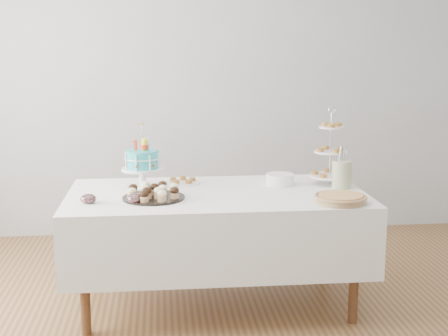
{
  "coord_description": "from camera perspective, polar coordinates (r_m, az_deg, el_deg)",
  "views": [
    {
      "loc": [
        -0.36,
        -3.62,
        1.7
      ],
      "look_at": [
        0.05,
        0.3,
        0.93
      ],
      "focal_mm": 50.0,
      "sensor_mm": 36.0,
      "label": 1
    }
  ],
  "objects": [
    {
      "name": "jam_bowl_a",
      "position": [
        3.8,
        -8.1,
        -2.78
      ],
      "size": [
        0.1,
        0.1,
        0.06
      ],
      "color": "silver",
      "rests_on": "table"
    },
    {
      "name": "tiered_stand",
      "position": [
        4.3,
        9.72,
        1.44
      ],
      "size": [
        0.28,
        0.28,
        0.54
      ],
      "color": "silver",
      "rests_on": "table"
    },
    {
      "name": "pastry_plate",
      "position": [
        4.31,
        -3.8,
        -1.21
      ],
      "size": [
        0.24,
        0.24,
        0.04
      ],
      "color": "white",
      "rests_on": "table"
    },
    {
      "name": "walls",
      "position": [
        3.65,
        -0.28,
        5.55
      ],
      "size": [
        5.04,
        4.04,
        2.7
      ],
      "color": "#A0A3A6",
      "rests_on": "floor"
    },
    {
      "name": "table",
      "position": [
        4.1,
        -0.68,
        -5.34
      ],
      "size": [
        1.92,
        1.02,
        0.77
      ],
      "color": "white",
      "rests_on": "floor"
    },
    {
      "name": "plate_stack",
      "position": [
        4.28,
        5.14,
        -1.04
      ],
      "size": [
        0.19,
        0.19,
        0.07
      ],
      "color": "white",
      "rests_on": "table"
    },
    {
      "name": "pie",
      "position": [
        3.84,
        10.61,
        -2.73
      ],
      "size": [
        0.32,
        0.32,
        0.05
      ],
      "color": "#A57E59",
      "rests_on": "table"
    },
    {
      "name": "jam_bowl_b",
      "position": [
        3.85,
        -12.3,
        -2.77
      ],
      "size": [
        0.1,
        0.1,
        0.06
      ],
      "color": "silver",
      "rests_on": "table"
    },
    {
      "name": "birthday_cake",
      "position": [
        4.2,
        -7.46,
        -0.19
      ],
      "size": [
        0.28,
        0.28,
        0.43
      ],
      "rotation": [
        0.0,
        0.0,
        -0.32
      ],
      "color": "white",
      "rests_on": "table"
    },
    {
      "name": "floor",
      "position": [
        4.01,
        -0.26,
        -14.0
      ],
      "size": [
        5.0,
        5.0,
        0.0
      ],
      "primitive_type": "plane",
      "color": "brown",
      "rests_on": "ground"
    },
    {
      "name": "cupcake_tray",
      "position": [
        3.89,
        -6.46,
        -2.19
      ],
      "size": [
        0.39,
        0.39,
        0.09
      ],
      "color": "black",
      "rests_on": "table"
    },
    {
      "name": "utensil_pitcher",
      "position": [
        4.22,
        10.7,
        -0.48
      ],
      "size": [
        0.13,
        0.13,
        0.28
      ],
      "rotation": [
        0.0,
        0.0,
        -0.33
      ],
      "color": "beige",
      "rests_on": "table"
    }
  ]
}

